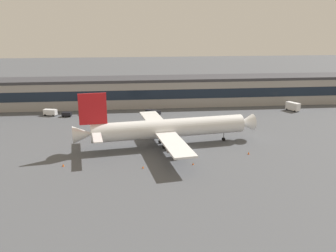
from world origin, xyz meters
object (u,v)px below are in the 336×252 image
at_px(belt_loader, 153,112).
at_px(stair_truck, 293,106).
at_px(traffic_cone_0, 63,165).
at_px(traffic_cone_3, 193,164).
at_px(traffic_cone_1, 143,167).
at_px(airliner, 167,128).
at_px(baggage_tug, 67,114).
at_px(pushback_tractor, 88,112).
at_px(crew_van, 50,112).
at_px(traffic_cone_2, 249,153).

height_order(belt_loader, stair_truck, stair_truck).
xyz_separation_m(traffic_cone_0, traffic_cone_3, (33.90, -2.55, -0.05)).
relative_size(belt_loader, traffic_cone_3, 10.67).
bearing_deg(traffic_cone_0, stair_truck, 31.28).
height_order(belt_loader, traffic_cone_1, belt_loader).
xyz_separation_m(airliner, traffic_cone_0, (-28.58, -13.57, -5.11)).
distance_m(belt_loader, traffic_cone_3, 55.01).
relative_size(traffic_cone_0, traffic_cone_3, 1.16).
distance_m(belt_loader, baggage_tug, 34.56).
bearing_deg(pushback_tractor, stair_truck, -2.13).
bearing_deg(belt_loader, traffic_cone_0, -117.62).
relative_size(airliner, traffic_cone_3, 94.37).
bearing_deg(airliner, baggage_tug, 132.42).
distance_m(stair_truck, traffic_cone_1, 86.76).
bearing_deg(belt_loader, traffic_cone_3, -83.03).
height_order(belt_loader, baggage_tug, belt_loader).
distance_m(airliner, pushback_tractor, 50.93).
xyz_separation_m(belt_loader, stair_truck, (59.50, 0.64, 0.83)).
distance_m(airliner, traffic_cone_3, 17.74).
height_order(belt_loader, crew_van, crew_van).
bearing_deg(crew_van, stair_truck, -1.59).
bearing_deg(traffic_cone_2, belt_loader, 116.14).
height_order(crew_van, baggage_tug, crew_van).
relative_size(airliner, crew_van, 9.96).
bearing_deg(traffic_cone_1, baggage_tug, 116.40).
bearing_deg(pushback_tractor, traffic_cone_3, -60.30).
bearing_deg(belt_loader, traffic_cone_2, -63.86).
height_order(airliner, stair_truck, airliner).
bearing_deg(stair_truck, baggage_tug, 179.89).
height_order(airliner, crew_van, airliner).
xyz_separation_m(airliner, belt_loader, (-1.35, 38.47, -4.30)).
relative_size(baggage_tug, traffic_cone_3, 6.47).
bearing_deg(traffic_cone_2, baggage_tug, 139.78).
relative_size(traffic_cone_0, traffic_cone_1, 1.12).
xyz_separation_m(pushback_tractor, traffic_cone_0, (-0.58, -55.88, -0.70)).
xyz_separation_m(traffic_cone_1, traffic_cone_2, (30.38, 7.05, 0.04)).
xyz_separation_m(airliner, crew_van, (-42.78, 41.92, -3.99)).
bearing_deg(traffic_cone_2, crew_van, 141.45).
relative_size(belt_loader, baggage_tug, 1.65).
bearing_deg(traffic_cone_1, airliner, 65.21).
bearing_deg(traffic_cone_0, pushback_tractor, 89.41).
bearing_deg(stair_truck, belt_loader, -179.38).
relative_size(traffic_cone_0, traffic_cone_2, 1.00).
bearing_deg(traffic_cone_0, traffic_cone_2, 3.92).
relative_size(airliner, belt_loader, 8.85).
xyz_separation_m(baggage_tug, traffic_cone_1, (28.00, -56.42, -0.78)).
relative_size(crew_van, pushback_tractor, 1.05).
bearing_deg(stair_truck, traffic_cone_3, -133.72).
bearing_deg(traffic_cone_0, belt_loader, 62.38).
xyz_separation_m(crew_van, pushback_tractor, (14.78, 0.39, -0.41)).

